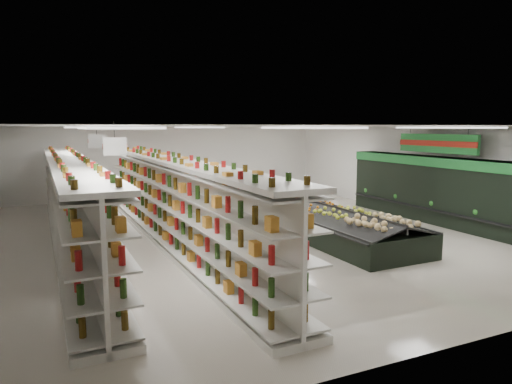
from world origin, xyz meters
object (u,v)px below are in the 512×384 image
gondola_left (72,207)px  soda_endcap (184,184)px  shopper_background (101,195)px  shopper_main (236,218)px  gondola_center (173,205)px  produce_island (329,222)px

gondola_left → soda_endcap: gondola_left is taller
soda_endcap → shopper_background: 4.31m
soda_endcap → shopper_background: shopper_background is taller
shopper_main → gondola_center: bearing=-62.8°
produce_island → shopper_background: bearing=140.0°
gondola_center → shopper_main: 2.04m
gondola_center → shopper_background: gondola_center is taller
soda_endcap → shopper_background: size_ratio=0.93×
shopper_main → soda_endcap: bearing=-104.1°
gondola_left → shopper_background: 3.16m
shopper_background → soda_endcap: bearing=-30.1°
soda_endcap → shopper_main: 8.04m
gondola_left → shopper_background: (1.04, 2.98, -0.14)m
soda_endcap → shopper_main: size_ratio=0.92×
gondola_center → shopper_main: (1.17, -1.67, -0.13)m
soda_endcap → shopper_main: (-0.89, -7.99, 0.10)m
produce_island → shopper_main: (-3.17, -0.63, 0.51)m
produce_island → soda_endcap: soda_endcap is taller
gondola_center → soda_endcap: gondola_center is taller
soda_endcap → shopper_background: bearing=-144.9°
gondola_center → shopper_background: (-1.47, 3.84, -0.14)m
gondola_center → soda_endcap: bearing=70.4°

